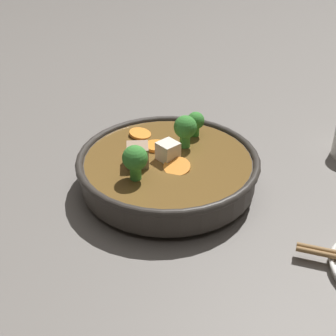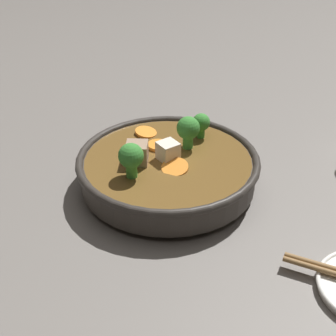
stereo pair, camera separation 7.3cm
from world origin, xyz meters
The scene contains 2 objects.
ground_plane centered at (0.00, 0.00, 0.00)m, with size 3.00×3.00×0.00m, color slate.
stirfry_bowl centered at (0.00, 0.00, 0.04)m, with size 0.29×0.29×0.11m.
Camera 2 is at (0.58, 0.22, 0.43)m, focal length 50.00 mm.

